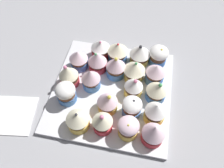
{
  "coord_description": "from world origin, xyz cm",
  "views": [
    {
      "loc": [
        -7.11,
        35.32,
        57.51
      ],
      "look_at": [
        0.0,
        0.0,
        4.2
      ],
      "focal_mm": 35.28,
      "sensor_mm": 36.0,
      "label": 1
    }
  ],
  "objects_px": {
    "cupcake_1": "(140,54)",
    "cupcake_19": "(101,122)",
    "cupcake_14": "(132,107)",
    "cupcake_9": "(156,91)",
    "cupcake_8": "(79,59)",
    "cupcake_20": "(78,120)",
    "cupcake_5": "(134,70)",
    "cupcake_15": "(108,102)",
    "cupcake_11": "(91,79)",
    "cupcake_12": "(68,76)",
    "cupcake_17": "(154,133)",
    "baking_tray": "(112,91)",
    "cupcake_13": "(155,112)",
    "cupcake_4": "(155,74)",
    "napkin": "(7,114)",
    "cupcake_3": "(101,49)",
    "cupcake_18": "(128,128)",
    "cupcake_10": "(134,86)",
    "cupcake_0": "(158,55)",
    "cupcake_2": "(118,52)",
    "cupcake_16": "(66,93)",
    "cupcake_6": "(114,67)",
    "cupcake_7": "(97,61)"
  },
  "relations": [
    {
      "from": "cupcake_18",
      "to": "cupcake_8",
      "type": "bearing_deg",
      "value": -45.82
    },
    {
      "from": "cupcake_4",
      "to": "cupcake_19",
      "type": "relative_size",
      "value": 0.95
    },
    {
      "from": "cupcake_9",
      "to": "cupcake_19",
      "type": "relative_size",
      "value": 0.93
    },
    {
      "from": "cupcake_15",
      "to": "cupcake_20",
      "type": "bearing_deg",
      "value": 45.16
    },
    {
      "from": "cupcake_2",
      "to": "napkin",
      "type": "bearing_deg",
      "value": 43.25
    },
    {
      "from": "cupcake_8",
      "to": "cupcake_12",
      "type": "distance_m",
      "value": 0.07
    },
    {
      "from": "cupcake_4",
      "to": "cupcake_5",
      "type": "distance_m",
      "value": 0.06
    },
    {
      "from": "cupcake_13",
      "to": "cupcake_1",
      "type": "bearing_deg",
      "value": -71.12
    },
    {
      "from": "cupcake_11",
      "to": "cupcake_17",
      "type": "relative_size",
      "value": 1.05
    },
    {
      "from": "cupcake_9",
      "to": "cupcake_12",
      "type": "bearing_deg",
      "value": 0.66
    },
    {
      "from": "cupcake_1",
      "to": "cupcake_3",
      "type": "distance_m",
      "value": 0.13
    },
    {
      "from": "cupcake_0",
      "to": "cupcake_7",
      "type": "distance_m",
      "value": 0.19
    },
    {
      "from": "cupcake_18",
      "to": "cupcake_19",
      "type": "relative_size",
      "value": 0.85
    },
    {
      "from": "cupcake_11",
      "to": "cupcake_15",
      "type": "xyz_separation_m",
      "value": [
        -0.06,
        0.06,
        -0.0
      ]
    },
    {
      "from": "cupcake_0",
      "to": "cupcake_2",
      "type": "bearing_deg",
      "value": 6.05
    },
    {
      "from": "cupcake_10",
      "to": "cupcake_9",
      "type": "bearing_deg",
      "value": 177.2
    },
    {
      "from": "cupcake_16",
      "to": "cupcake_18",
      "type": "distance_m",
      "value": 0.2
    },
    {
      "from": "cupcake_15",
      "to": "napkin",
      "type": "xyz_separation_m",
      "value": [
        0.28,
        0.07,
        -0.04
      ]
    },
    {
      "from": "cupcake_15",
      "to": "cupcake_18",
      "type": "xyz_separation_m",
      "value": [
        -0.07,
        0.06,
        -0.0
      ]
    },
    {
      "from": "cupcake_4",
      "to": "napkin",
      "type": "bearing_deg",
      "value": 26.12
    },
    {
      "from": "cupcake_12",
      "to": "cupcake_14",
      "type": "distance_m",
      "value": 0.21
    },
    {
      "from": "baking_tray",
      "to": "cupcake_13",
      "type": "bearing_deg",
      "value": 152.29
    },
    {
      "from": "cupcake_6",
      "to": "cupcake_9",
      "type": "distance_m",
      "value": 0.15
    },
    {
      "from": "cupcake_14",
      "to": "cupcake_5",
      "type": "bearing_deg",
      "value": -84.93
    },
    {
      "from": "cupcake_4",
      "to": "napkin",
      "type": "relative_size",
      "value": 0.47
    },
    {
      "from": "cupcake_8",
      "to": "cupcake_20",
      "type": "bearing_deg",
      "value": 105.5
    },
    {
      "from": "cupcake_3",
      "to": "cupcake_18",
      "type": "relative_size",
      "value": 1.11
    },
    {
      "from": "cupcake_10",
      "to": "cupcake_12",
      "type": "bearing_deg",
      "value": 1.83
    },
    {
      "from": "cupcake_11",
      "to": "cupcake_1",
      "type": "bearing_deg",
      "value": -135.98
    },
    {
      "from": "cupcake_12",
      "to": "napkin",
      "type": "height_order",
      "value": "cupcake_12"
    },
    {
      "from": "cupcake_4",
      "to": "cupcake_6",
      "type": "xyz_separation_m",
      "value": [
        0.13,
        -0.0,
        0.0
      ]
    },
    {
      "from": "cupcake_1",
      "to": "napkin",
      "type": "height_order",
      "value": "cupcake_1"
    },
    {
      "from": "cupcake_1",
      "to": "cupcake_17",
      "type": "xyz_separation_m",
      "value": [
        -0.07,
        0.25,
        -0.0
      ]
    },
    {
      "from": "cupcake_0",
      "to": "cupcake_16",
      "type": "xyz_separation_m",
      "value": [
        0.25,
        0.19,
        -0.0
      ]
    },
    {
      "from": "baking_tray",
      "to": "cupcake_13",
      "type": "relative_size",
      "value": 4.94
    },
    {
      "from": "cupcake_7",
      "to": "cupcake_2",
      "type": "bearing_deg",
      "value": -138.08
    },
    {
      "from": "cupcake_15",
      "to": "cupcake_16",
      "type": "xyz_separation_m",
      "value": [
        0.12,
        -0.01,
        -0.0
      ]
    },
    {
      "from": "cupcake_5",
      "to": "cupcake_15",
      "type": "bearing_deg",
      "value": 65.06
    },
    {
      "from": "baking_tray",
      "to": "napkin",
      "type": "distance_m",
      "value": 0.31
    },
    {
      "from": "cupcake_1",
      "to": "cupcake_19",
      "type": "distance_m",
      "value": 0.26
    },
    {
      "from": "cupcake_11",
      "to": "cupcake_19",
      "type": "bearing_deg",
      "value": 115.29
    },
    {
      "from": "cupcake_15",
      "to": "cupcake_4",
      "type": "bearing_deg",
      "value": -134.23
    },
    {
      "from": "baking_tray",
      "to": "cupcake_9",
      "type": "xyz_separation_m",
      "value": [
        -0.13,
        0.0,
        0.04
      ]
    },
    {
      "from": "baking_tray",
      "to": "cupcake_9",
      "type": "distance_m",
      "value": 0.14
    },
    {
      "from": "cupcake_11",
      "to": "cupcake_16",
      "type": "xyz_separation_m",
      "value": [
        0.06,
        0.06,
        -0.0
      ]
    },
    {
      "from": "cupcake_4",
      "to": "cupcake_16",
      "type": "height_order",
      "value": "cupcake_4"
    },
    {
      "from": "cupcake_1",
      "to": "cupcake_17",
      "type": "distance_m",
      "value": 0.26
    },
    {
      "from": "cupcake_9",
      "to": "cupcake_15",
      "type": "relative_size",
      "value": 0.97
    },
    {
      "from": "cupcake_14",
      "to": "napkin",
      "type": "height_order",
      "value": "cupcake_14"
    },
    {
      "from": "cupcake_14",
      "to": "cupcake_9",
      "type": "bearing_deg",
      "value": -132.36
    }
  ]
}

